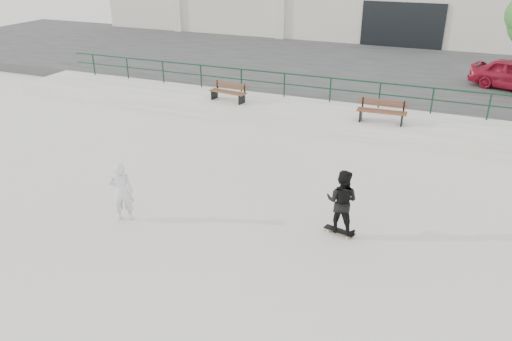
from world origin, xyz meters
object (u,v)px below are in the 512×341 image
at_px(bench_right, 382,111).
at_px(seated_skater, 122,191).
at_px(skateboard, 339,231).
at_px(standing_skater, 342,201).
at_px(bench_left, 229,92).

bearing_deg(bench_right, seated_skater, -122.55).
bearing_deg(bench_right, skateboard, -90.55).
height_order(standing_skater, seated_skater, standing_skater).
relative_size(skateboard, seated_skater, 0.50).
relative_size(bench_left, standing_skater, 1.04).
bearing_deg(skateboard, bench_right, 106.20).
relative_size(standing_skater, seated_skater, 1.01).
height_order(bench_left, standing_skater, standing_skater).
xyz_separation_m(bench_left, bench_right, (6.32, -0.27, 0.03)).
bearing_deg(skateboard, seated_skater, -151.04).
bearing_deg(skateboard, bench_left, 144.81).
bearing_deg(seated_skater, skateboard, 165.40).
relative_size(bench_left, skateboard, 2.08).
distance_m(bench_right, seated_skater, 10.11).
relative_size(bench_right, standing_skater, 1.11).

